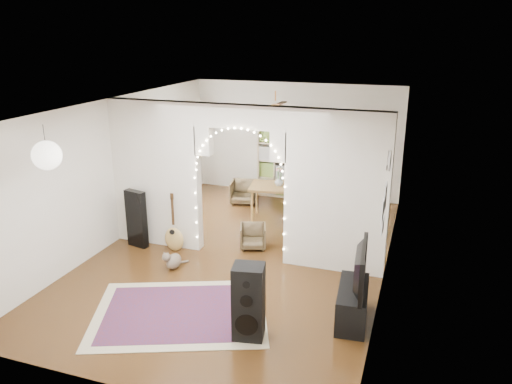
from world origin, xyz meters
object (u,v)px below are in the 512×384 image
(media_console, at_px, (352,304))
(dining_chair_right, at_px, (253,236))
(bookcase, at_px, (294,161))
(acoustic_guitar, at_px, (174,230))
(floor_speaker, at_px, (249,302))
(dining_table, at_px, (279,189))
(dining_chair_left, at_px, (243,192))

(media_console, height_order, dining_chair_right, media_console)
(bookcase, xyz_separation_m, dining_chair_right, (0.07, -3.15, -0.65))
(acoustic_guitar, height_order, floor_speaker, acoustic_guitar)
(media_console, distance_m, bookcase, 5.49)
(dining_table, xyz_separation_m, dining_chair_left, (-1.08, 0.76, -0.41))
(media_console, distance_m, dining_table, 3.99)
(floor_speaker, bearing_deg, dining_table, 90.60)
(dining_table, height_order, dining_chair_left, dining_table)
(bookcase, relative_size, dining_chair_left, 2.97)
(dining_chair_left, distance_m, dining_chair_right, 2.52)
(acoustic_guitar, bearing_deg, dining_table, 48.17)
(bookcase, xyz_separation_m, dining_table, (0.11, -1.61, -0.19))
(dining_chair_right, bearing_deg, media_console, -60.17)
(media_console, distance_m, dining_chair_left, 5.21)
(acoustic_guitar, xyz_separation_m, dining_table, (1.36, 2.14, 0.27))
(media_console, relative_size, dining_chair_left, 1.70)
(dining_chair_left, bearing_deg, floor_speaker, -80.59)
(floor_speaker, xyz_separation_m, dining_table, (-0.84, 4.23, 0.17))
(dining_chair_left, bearing_deg, dining_table, -46.77)
(acoustic_guitar, relative_size, dining_chair_right, 1.94)
(bookcase, relative_size, dining_chair_right, 3.62)
(acoustic_guitar, relative_size, dining_chair_left, 1.59)
(acoustic_guitar, bearing_deg, dining_chair_right, 15.08)
(bookcase, bearing_deg, floor_speaker, -79.57)
(floor_speaker, height_order, media_console, floor_speaker)
(acoustic_guitar, bearing_deg, dining_chair_left, 75.19)
(media_console, xyz_separation_m, dining_chair_left, (-3.15, 4.15, 0.02))
(floor_speaker, distance_m, dining_table, 4.32)
(acoustic_guitar, distance_m, dining_chair_left, 2.92)
(dining_table, height_order, dining_chair_right, dining_table)
(bookcase, bearing_deg, dining_chair_left, -137.68)
(bookcase, distance_m, dining_chair_right, 3.22)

